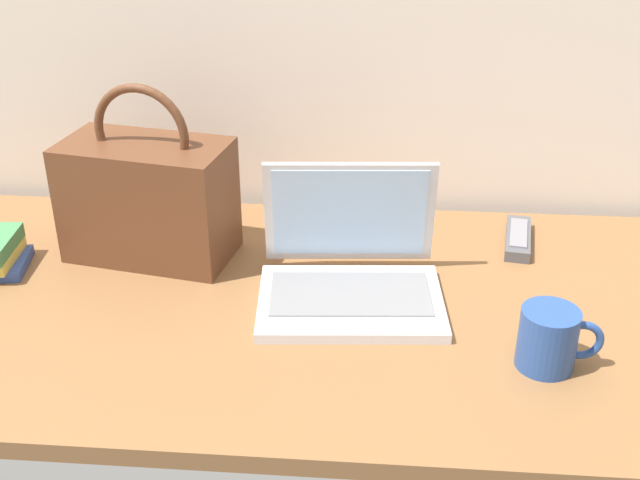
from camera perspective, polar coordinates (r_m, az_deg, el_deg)
The scene contains 5 objects.
desk at distance 1.38m, azimuth -2.18°, elevation -4.86°, with size 1.60×0.76×0.03m.
laptop at distance 1.37m, azimuth 2.16°, elevation -2.16°, with size 0.33×0.28×0.22m.
coffee_mug at distance 1.24m, azimuth 16.03°, elevation -6.73°, with size 0.13×0.09×0.10m.
remote_control_near at distance 1.60m, azimuth 13.91°, elevation 0.14°, with size 0.07×0.17×0.02m.
handbag at distance 1.50m, azimuth -12.12°, elevation 2.99°, with size 0.32×0.21×0.33m.
Camera 1 is at (0.15, -1.16, 0.76)m, focal length 44.98 mm.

